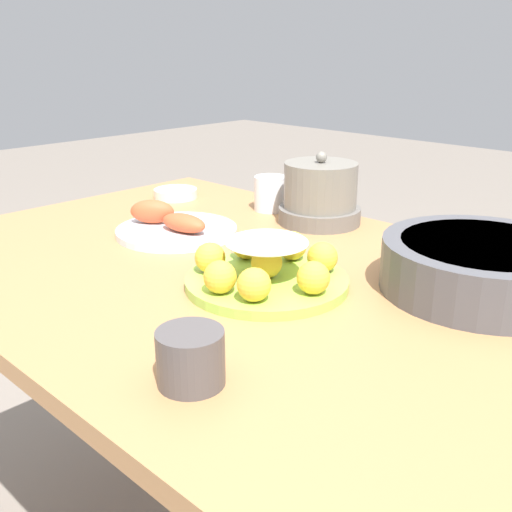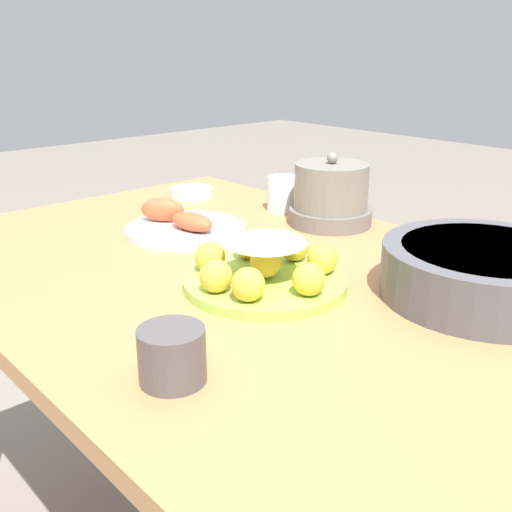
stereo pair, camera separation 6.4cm
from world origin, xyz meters
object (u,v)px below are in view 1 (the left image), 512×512
(cake_plate, at_px, (266,269))
(seafood_platter, at_px, (174,227))
(dining_table, at_px, (246,325))
(cup_far, at_px, (270,193))
(warming_pot, at_px, (320,195))
(serving_bowl, at_px, (483,265))
(sauce_bowl, at_px, (176,193))
(cup_near, at_px, (191,358))

(cake_plate, relative_size, seafood_platter, 1.07)
(dining_table, bearing_deg, seafood_platter, 169.53)
(cake_plate, distance_m, cup_far, 0.47)
(seafood_platter, xyz_separation_m, warming_pot, (0.17, 0.27, 0.05))
(cake_plate, bearing_deg, warming_pot, 115.29)
(dining_table, relative_size, seafood_platter, 5.31)
(cup_far, bearing_deg, serving_bowl, -12.72)
(cake_plate, distance_m, warming_pot, 0.39)
(cake_plate, height_order, sauce_bowl, cake_plate)
(warming_pot, bearing_deg, cake_plate, -64.71)
(warming_pot, bearing_deg, dining_table, -74.08)
(dining_table, relative_size, cup_far, 16.40)
(serving_bowl, bearing_deg, warming_pot, 163.48)
(serving_bowl, distance_m, warming_pot, 0.44)
(cake_plate, xyz_separation_m, cup_near, (0.14, -0.28, 0.00))
(dining_table, bearing_deg, serving_bowl, 30.38)
(cup_near, distance_m, cup_far, 0.77)
(cake_plate, xyz_separation_m, cup_far, (-0.31, 0.35, 0.01))
(cake_plate, relative_size, cup_near, 3.34)
(serving_bowl, bearing_deg, cup_near, -103.87)
(seafood_platter, bearing_deg, cup_far, 86.74)
(serving_bowl, height_order, warming_pot, warming_pot)
(cake_plate, xyz_separation_m, sauce_bowl, (-0.57, 0.27, -0.02))
(serving_bowl, height_order, cup_near, serving_bowl)
(serving_bowl, distance_m, cup_far, 0.59)
(serving_bowl, height_order, seafood_platter, serving_bowl)
(cake_plate, height_order, serving_bowl, cake_plate)
(dining_table, xyz_separation_m, cake_plate, (0.07, -0.03, 0.14))
(dining_table, height_order, serving_bowl, serving_bowl)
(cake_plate, relative_size, sauce_bowl, 2.43)
(dining_table, distance_m, sauce_bowl, 0.56)
(dining_table, height_order, cake_plate, cake_plate)
(cake_plate, distance_m, serving_bowl, 0.34)
(seafood_platter, distance_m, cup_far, 0.28)
(serving_bowl, relative_size, cup_far, 3.94)
(dining_table, relative_size, cake_plate, 4.97)
(cup_near, bearing_deg, serving_bowl, 76.13)
(cup_far, distance_m, warming_pot, 0.15)
(dining_table, height_order, sauce_bowl, sauce_bowl)
(warming_pot, bearing_deg, cup_near, -64.17)
(cup_far, xyz_separation_m, warming_pot, (0.15, -0.00, 0.02))
(serving_bowl, height_order, cup_far, serving_bowl)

